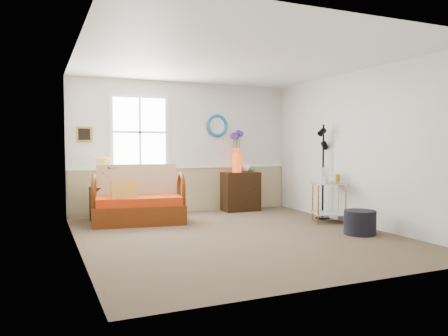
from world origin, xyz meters
name	(u,v)px	position (x,y,z in m)	size (l,w,h in m)	color
floor	(237,236)	(0.00, 0.00, 0.00)	(4.50, 5.00, 0.01)	brown
ceiling	(237,60)	(0.00, 0.00, 2.60)	(4.50, 5.00, 0.01)	white
walls	(237,149)	(0.00, 0.00, 1.30)	(4.51, 5.01, 2.60)	silver
wainscot	(185,190)	(0.00, 2.48, 0.45)	(4.46, 0.02, 0.90)	tan
chair_rail	(185,167)	(0.00, 2.47, 0.92)	(4.46, 0.04, 0.06)	white
window	(140,132)	(-0.90, 2.47, 1.60)	(1.14, 0.06, 1.44)	white
picture	(84,134)	(-1.92, 2.48, 1.55)	(0.28, 0.03, 0.28)	gold
mirror	(217,126)	(0.70, 2.48, 1.75)	(0.47, 0.47, 0.07)	#1A7EB8
loveseat	(139,194)	(-1.12, 1.62, 0.50)	(1.54, 0.87, 1.01)	#662B09
throw_pillow	(124,193)	(-1.38, 1.54, 0.54)	(0.43, 0.11, 0.43)	orange
lamp_stand	(100,204)	(-1.69, 2.14, 0.30)	(0.34, 0.34, 0.61)	black
table_lamp	(102,172)	(-1.66, 2.11, 0.87)	(0.29, 0.29, 0.52)	gold
potted_plant	(108,179)	(-1.56, 2.11, 0.75)	(0.32, 0.36, 0.28)	#466A36
cabinet	(240,191)	(1.13, 2.26, 0.40)	(0.74, 0.48, 0.79)	black
flower_vase	(237,152)	(1.05, 2.25, 1.21)	(0.25, 0.25, 0.84)	#D13F10
side_table	(329,202)	(1.95, 0.38, 0.35)	(0.55, 0.55, 0.70)	#BB8636
tabletop_items	(331,175)	(1.99, 0.38, 0.83)	(0.42, 0.42, 0.25)	silver
floor_lamp	(323,172)	(2.10, 0.76, 0.87)	(0.25, 0.25, 1.73)	black
ottoman	(360,222)	(1.75, -0.66, 0.18)	(0.48, 0.48, 0.37)	black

